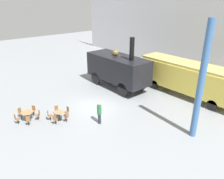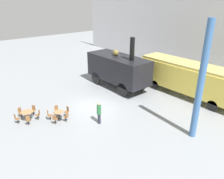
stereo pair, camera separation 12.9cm
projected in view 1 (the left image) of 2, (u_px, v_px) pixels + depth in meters
The scene contains 18 objects.
ground_plane at pixel (98, 106), 19.72m from camera, with size 80.00×80.00×0.00m, color gray.
backdrop_wall at pixel (195, 37), 27.09m from camera, with size 44.00×0.15×9.00m.
passenger_coach_vintage at pixel (189, 77), 21.13m from camera, with size 10.51×2.61×3.29m.
steam_locomotive at pixel (118, 68), 23.07m from camera, with size 7.29×2.81×5.62m.
cafe_table_near at pixel (59, 114), 17.28m from camera, with size 0.79×0.79×0.71m.
cafe_table_mid at pixel (27, 114), 17.14m from camera, with size 0.94×0.94×0.76m.
cafe_chair_0 at pixel (55, 119), 16.60m from camera, with size 0.40×0.41×0.87m.
cafe_chair_1 at pixel (67, 116), 16.97m from camera, with size 0.39×0.38×0.87m.
cafe_chair_2 at pixel (67, 111), 17.79m from camera, with size 0.36×0.36×0.87m.
cafe_chair_3 at pixel (57, 110), 17.93m from camera, with size 0.38×0.36×0.87m.
cafe_chair_4 at pixel (49, 115), 17.19m from camera, with size 0.39×0.40×0.87m.
cafe_chair_5 at pixel (20, 112), 17.59m from camera, with size 0.39×0.37×0.87m.
cafe_chair_6 at pixel (16, 118), 16.67m from camera, with size 0.36×0.36×0.87m.
cafe_chair_7 at pixel (28, 120), 16.46m from camera, with size 0.39×0.37×0.87m.
cafe_chair_8 at pixel (38, 114), 17.25m from camera, with size 0.40×0.40×0.87m.
cafe_chair_9 at pixel (33, 110), 17.94m from camera, with size 0.40×0.40×0.87m.
visitor_person at pixel (99, 112), 16.62m from camera, with size 0.34×0.34×1.81m.
support_pillar at pixel (201, 83), 13.98m from camera, with size 0.44×0.44×8.00m.
Camera 1 is at (14.23, -10.41, 9.05)m, focal length 35.00 mm.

